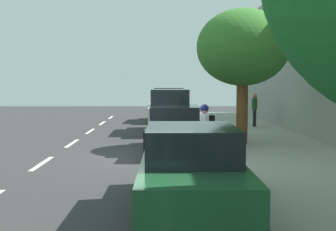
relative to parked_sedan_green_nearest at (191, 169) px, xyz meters
The scene contains 13 objects.
ground 5.69m from the parked_sedan_green_nearest, 97.89° to the left, with size 60.13×60.13×0.00m, color #303030.
sidewalk 6.45m from the parked_sedan_green_nearest, 60.59° to the left, with size 4.15×37.58×0.15m, color gray.
curb_edge 5.72m from the parked_sedan_green_nearest, 79.91° to the left, with size 0.16×37.58×0.15m, color gray.
lane_stripe_centre 6.17m from the parked_sedan_green_nearest, 129.88° to the left, with size 0.14×35.80×0.01m.
lane_stripe_bike_edge 5.66m from the parked_sedan_green_nearest, 94.87° to the left, with size 0.12×37.58×0.01m, color white.
parked_sedan_green_nearest is the anchor object (origin of this frame).
parked_sedan_black_second 6.90m from the parked_sedan_green_nearest, 90.70° to the left, with size 1.97×4.47×1.52m.
parked_suv_white_mid 12.70m from the parked_sedan_green_nearest, 90.88° to the left, with size 2.02×4.73×1.99m.
parked_suv_grey_far 18.65m from the parked_sedan_green_nearest, 90.22° to the left, with size 2.15×4.79×1.99m.
bicycle_at_curb 5.63m from the parked_sedan_green_nearest, 84.58° to the left, with size 1.72×0.46×0.73m.
cyclist_with_backpack 5.20m from the parked_sedan_green_nearest, 81.63° to the left, with size 0.42×0.62×1.66m.
street_tree_mid_block 8.67m from the parked_sedan_green_nearest, 73.55° to the left, with size 3.25×3.25×4.74m.
pedestrian_on_phone 14.42m from the parked_sedan_green_nearest, 73.77° to the left, with size 0.33×0.60×1.62m.
Camera 1 is at (0.26, -13.29, 2.28)m, focal length 47.19 mm.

